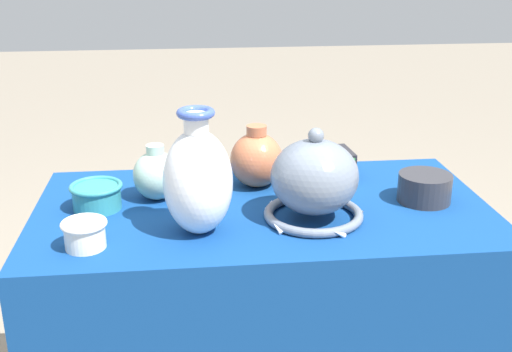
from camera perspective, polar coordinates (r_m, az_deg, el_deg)
name	(u,v)px	position (r m, az deg, el deg)	size (l,w,h in m)	color
display_table	(264,242)	(1.61, 0.67, -5.91)	(1.12, 0.61, 0.72)	olive
vase_tall_bulbous	(198,180)	(1.41, -5.19, -0.34)	(0.15, 0.15, 0.29)	white
vase_dome_bell	(314,182)	(1.49, 5.21, -0.53)	(0.24, 0.24, 0.22)	slate
mosaic_tile_box	(328,164)	(1.78, 6.42, 1.09)	(0.14, 0.13, 0.07)	#232328
pot_squat_charcoal	(425,188)	(1.66, 14.75, -1.02)	(0.13, 0.13, 0.07)	#2D2D33
jar_round_celadon	(156,175)	(1.63, -8.84, 0.11)	(0.12, 0.12, 0.14)	#A8CCB7
cup_wide_ivory	(85,233)	(1.41, -14.99, -4.92)	(0.10, 0.10, 0.06)	white
cup_wide_teal	(97,195)	(1.61, -13.98, -1.67)	(0.13, 0.13, 0.06)	teal
jar_round_terracotta	(256,159)	(1.69, 0.03, 1.50)	(0.14, 0.14, 0.17)	#BC6642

